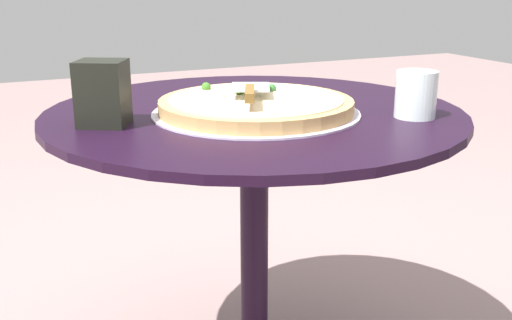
{
  "coord_description": "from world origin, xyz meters",
  "views": [
    {
      "loc": [
        0.53,
        1.18,
        1.0
      ],
      "look_at": [
        0.01,
        0.04,
        0.61
      ],
      "focal_mm": 42.87,
      "sensor_mm": 36.0,
      "label": 1
    }
  ],
  "objects_px": {
    "patio_table": "(254,187)",
    "pizza_server": "(250,90)",
    "pizza_on_tray": "(256,106)",
    "drinking_cup": "(416,94)",
    "napkin_dispenser": "(103,93)"
  },
  "relations": [
    {
      "from": "drinking_cup",
      "to": "pizza_server",
      "type": "bearing_deg",
      "value": -23.61
    },
    {
      "from": "pizza_on_tray",
      "to": "pizza_server",
      "type": "relative_size",
      "value": 2.07
    },
    {
      "from": "pizza_server",
      "to": "pizza_on_tray",
      "type": "bearing_deg",
      "value": -131.3
    },
    {
      "from": "patio_table",
      "to": "pizza_on_tray",
      "type": "relative_size",
      "value": 2.07
    },
    {
      "from": "napkin_dispenser",
      "to": "pizza_on_tray",
      "type": "bearing_deg",
      "value": 23.72
    },
    {
      "from": "pizza_on_tray",
      "to": "drinking_cup",
      "type": "height_order",
      "value": "drinking_cup"
    },
    {
      "from": "patio_table",
      "to": "drinking_cup",
      "type": "distance_m",
      "value": 0.41
    },
    {
      "from": "napkin_dispenser",
      "to": "drinking_cup",
      "type": "bearing_deg",
      "value": 10.87
    },
    {
      "from": "patio_table",
      "to": "drinking_cup",
      "type": "height_order",
      "value": "drinking_cup"
    },
    {
      "from": "patio_table",
      "to": "napkin_dispenser",
      "type": "distance_m",
      "value": 0.4
    },
    {
      "from": "patio_table",
      "to": "pizza_on_tray",
      "type": "distance_m",
      "value": 0.2
    },
    {
      "from": "patio_table",
      "to": "pizza_server",
      "type": "distance_m",
      "value": 0.25
    },
    {
      "from": "patio_table",
      "to": "pizza_server",
      "type": "xyz_separation_m",
      "value": [
        0.04,
        0.07,
        0.24
      ]
    },
    {
      "from": "pizza_on_tray",
      "to": "drinking_cup",
      "type": "bearing_deg",
      "value": 149.6
    },
    {
      "from": "pizza_on_tray",
      "to": "napkin_dispenser",
      "type": "xyz_separation_m",
      "value": [
        0.31,
        -0.03,
        0.05
      ]
    }
  ]
}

